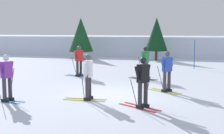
# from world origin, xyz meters

# --- Properties ---
(ground_plane) EXTENTS (120.00, 120.00, 0.00)m
(ground_plane) POSITION_xyz_m (0.00, 0.00, 0.00)
(ground_plane) COLOR silver
(far_snow_ridge) EXTENTS (80.00, 7.46, 1.90)m
(far_snow_ridge) POSITION_xyz_m (0.00, 20.35, 0.95)
(far_snow_ridge) COLOR silver
(far_snow_ridge) RESTS_ON ground
(skier_white) EXTENTS (1.61, 1.00, 1.71)m
(skier_white) POSITION_xyz_m (-0.71, -1.04, 0.92)
(skier_white) COLOR gold
(skier_white) RESTS_ON ground
(skier_red) EXTENTS (1.62, 0.95, 1.71)m
(skier_red) POSITION_xyz_m (-3.03, 4.36, 0.92)
(skier_red) COLOR #237AC6
(skier_red) RESTS_ON ground
(skier_purple) EXTENTS (1.64, 0.99, 1.71)m
(skier_purple) POSITION_xyz_m (-3.49, -1.95, 0.92)
(skier_purple) COLOR #237AC6
(skier_purple) RESTS_ON ground
(skier_blue) EXTENTS (1.51, 1.24, 1.71)m
(skier_blue) POSITION_xyz_m (2.00, 1.16, 0.92)
(skier_blue) COLOR gold
(skier_blue) RESTS_ON ground
(skier_black) EXTENTS (1.54, 1.19, 1.71)m
(skier_black) POSITION_xyz_m (1.41, -1.73, 0.92)
(skier_black) COLOR red
(skier_black) RESTS_ON ground
(skier_green) EXTENTS (1.61, 0.98, 1.71)m
(skier_green) POSITION_xyz_m (0.67, 4.26, 0.92)
(skier_green) COLOR black
(skier_green) RESTS_ON ground
(trail_marker_pole) EXTENTS (0.05, 0.05, 1.90)m
(trail_marker_pole) POSITION_xyz_m (3.24, 9.54, 0.95)
(trail_marker_pole) COLOR #1E56AD
(trail_marker_pole) RESTS_ON ground
(conifer_far_left) EXTENTS (2.14, 2.14, 3.61)m
(conifer_far_left) POSITION_xyz_m (-6.40, 14.17, 2.13)
(conifer_far_left) COLOR #513823
(conifer_far_left) RESTS_ON ground
(conifer_far_centre) EXTENTS (1.87, 1.87, 3.59)m
(conifer_far_centre) POSITION_xyz_m (0.21, 14.38, 2.19)
(conifer_far_centre) COLOR #513823
(conifer_far_centre) RESTS_ON ground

